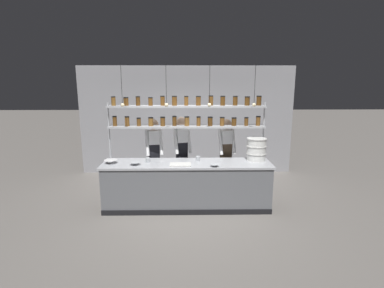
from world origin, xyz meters
The scene contains 15 objects.
ground_plane centered at (0.00, 0.00, 0.00)m, with size 40.00×40.00×0.00m, color slate.
back_wall centered at (0.00, 2.38, 1.43)m, with size 5.68×0.12×2.86m, color #939399.
prep_counter centered at (0.00, 0.00, 0.46)m, with size 3.28×0.76×0.92m.
spice_shelf_unit centered at (0.01, 0.33, 1.77)m, with size 3.17×0.28×2.20m.
chef_left centered at (-0.69, 0.56, 0.98)m, with size 0.40×0.33×1.70m.
chef_center centered at (-0.11, 0.63, 1.01)m, with size 0.42×0.35×1.74m.
chef_right centered at (0.85, 0.64, 0.98)m, with size 0.40×0.32×1.69m.
container_stack centered at (1.38, 0.15, 1.15)m, with size 0.39×0.39×0.45m.
cutting_board centered at (-0.12, -0.17, 0.93)m, with size 0.40×0.26×0.02m.
prep_bowl_near_left centered at (-0.98, -0.14, 0.95)m, with size 0.20×0.20×0.05m.
prep_bowl_center_front centered at (0.51, -0.28, 0.94)m, with size 0.17×0.17×0.05m.
prep_bowl_center_back centered at (-1.47, -0.02, 0.95)m, with size 0.25×0.25×0.07m.
serving_cup_front centered at (-0.77, 0.06, 0.96)m, with size 0.09×0.09×0.08m.
serving_cup_by_board centered at (0.22, 0.15, 0.97)m, with size 0.09×0.09×0.09m.
pendant_light_row centered at (0.03, 0.00, 2.09)m, with size 2.53×0.07×0.81m.
Camera 1 is at (0.00, -5.62, 2.50)m, focal length 28.00 mm.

